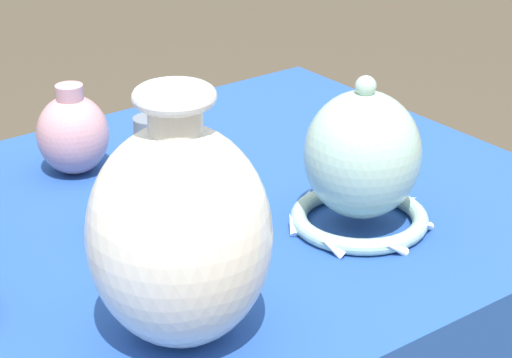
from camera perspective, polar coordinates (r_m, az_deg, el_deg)
The scene contains 5 objects.
display_table at distance 1.38m, azimuth -3.41°, elevation -5.50°, with size 1.04×0.79×0.78m.
vase_tall_bulbous at distance 1.04m, azimuth -4.41°, elevation -3.10°, with size 0.20×0.20×0.29m.
vase_dome_bell at distance 1.29m, azimuth 6.07°, elevation 0.81°, with size 0.19×0.20×0.21m.
jar_round_slate at distance 1.28m, azimuth -5.89°, elevation -0.16°, with size 0.12×0.12×0.16m.
jar_round_rose at distance 1.48m, azimuth -10.43°, elevation 2.58°, with size 0.11×0.11×0.14m.
Camera 1 is at (-0.65, -1.02, 1.39)m, focal length 70.00 mm.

